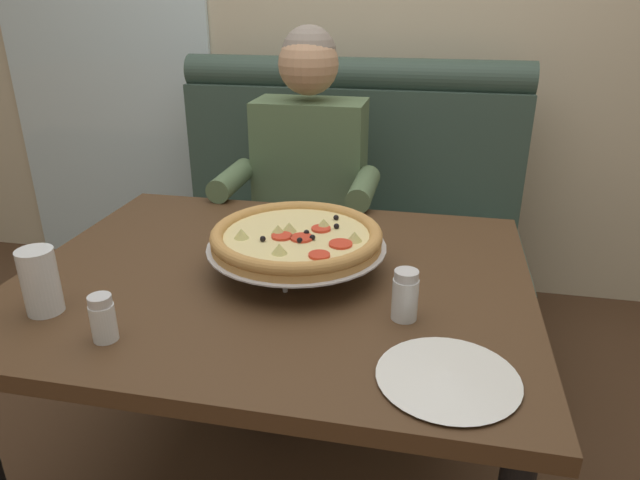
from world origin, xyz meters
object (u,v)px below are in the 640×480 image
(plate_near_left, at_px, (448,375))
(drinking_glass, at_px, (41,285))
(dining_table, at_px, (276,302))
(shaker_oregano, at_px, (103,321))
(booth_bench, at_px, (340,244))
(diner_main, at_px, (304,192))
(pizza, at_px, (297,238))
(shaker_parmesan, at_px, (405,299))

(plate_near_left, bearing_deg, drinking_glass, 175.53)
(dining_table, xyz_separation_m, shaker_oregano, (-0.25, -0.35, 0.12))
(dining_table, xyz_separation_m, plate_near_left, (0.42, -0.35, 0.09))
(booth_bench, xyz_separation_m, shaker_oregano, (-0.25, -1.32, 0.38))
(diner_main, xyz_separation_m, drinking_glass, (-0.34, -0.98, 0.09))
(pizza, relative_size, plate_near_left, 1.70)
(booth_bench, xyz_separation_m, dining_table, (0.00, -0.97, 0.26))
(booth_bench, distance_m, plate_near_left, 1.42)
(diner_main, height_order, shaker_parmesan, diner_main)
(shaker_oregano, distance_m, plate_near_left, 0.67)
(diner_main, distance_m, shaker_parmesan, 0.95)
(booth_bench, bearing_deg, shaker_oregano, -100.57)
(pizza, bearing_deg, shaker_parmesan, -32.43)
(booth_bench, bearing_deg, pizza, -86.88)
(shaker_oregano, relative_size, plate_near_left, 0.38)
(shaker_parmesan, bearing_deg, dining_table, 155.39)
(pizza, distance_m, shaker_oregano, 0.48)
(dining_table, bearing_deg, drinking_glass, -147.12)
(booth_bench, height_order, shaker_oregano, booth_bench)
(shaker_parmesan, xyz_separation_m, plate_near_left, (0.09, -0.20, -0.04))
(shaker_parmesan, height_order, drinking_glass, drinking_glass)
(drinking_glass, bearing_deg, pizza, 32.22)
(dining_table, xyz_separation_m, drinking_glass, (-0.43, -0.28, 0.15))
(dining_table, xyz_separation_m, pizza, (0.05, 0.03, 0.17))
(diner_main, xyz_separation_m, plate_near_left, (0.51, -1.04, 0.04))
(booth_bench, height_order, dining_table, booth_bench)
(shaker_parmesan, bearing_deg, drinking_glass, -170.32)
(diner_main, distance_m, drinking_glass, 1.04)
(dining_table, xyz_separation_m, shaker_parmesan, (0.33, -0.15, 0.13))
(plate_near_left, bearing_deg, pizza, 134.71)
(booth_bench, distance_m, pizza, 1.03)
(plate_near_left, relative_size, drinking_glass, 1.77)
(pizza, bearing_deg, dining_table, -153.69)
(dining_table, relative_size, pizza, 2.82)
(booth_bench, bearing_deg, drinking_glass, -109.13)
(dining_table, distance_m, plate_near_left, 0.55)
(diner_main, height_order, drinking_glass, diner_main)
(booth_bench, relative_size, plate_near_left, 5.67)
(dining_table, bearing_deg, plate_near_left, -39.55)
(booth_bench, relative_size, shaker_oregano, 14.95)
(pizza, xyz_separation_m, drinking_glass, (-0.48, -0.30, -0.02))
(dining_table, bearing_deg, shaker_oregano, -124.96)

